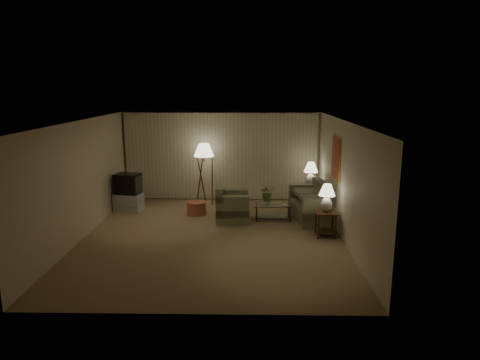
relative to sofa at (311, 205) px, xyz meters
name	(u,v)px	position (x,y,z in m)	size (l,w,h in m)	color
ground	(213,237)	(-2.50, -1.44, -0.38)	(7.00, 7.00, 0.00)	tan
room_shell	(217,153)	(-2.48, 0.07, 1.37)	(6.04, 7.02, 2.72)	beige
sofa	(311,205)	(0.00, 0.00, 0.00)	(1.91, 1.25, 0.76)	gray
armchair	(232,207)	(-2.09, -0.22, 0.00)	(0.97, 0.93, 0.75)	gray
side_table_near	(326,219)	(0.15, -1.35, 0.03)	(0.50, 0.50, 0.60)	#391E0F
side_table_far	(310,193)	(0.15, 1.25, 0.01)	(0.46, 0.38, 0.60)	#391E0F
table_lamp_near	(327,195)	(0.15, -1.35, 0.61)	(0.38, 0.38, 0.66)	silver
table_lamp_far	(311,172)	(0.15, 1.25, 0.64)	(0.41, 0.41, 0.71)	silver
coffee_table	(273,210)	(-1.02, -0.10, -0.10)	(1.00, 0.55, 0.41)	silver
tv_cabinet	(129,202)	(-5.05, 0.66, -0.13)	(0.83, 0.61, 0.50)	#A3A3A5
crt_tv	(128,184)	(-5.05, 0.66, 0.40)	(0.74, 0.59, 0.57)	black
floor_lamp	(204,173)	(-2.97, 1.44, 0.57)	(0.59, 0.59, 1.81)	#391E0F
ottoman	(196,208)	(-3.09, 0.36, -0.20)	(0.53, 0.53, 0.35)	#B35A3C
vase	(267,201)	(-1.17, -0.10, 0.12)	(0.16, 0.16, 0.17)	white
flowers	(267,190)	(-1.17, -0.10, 0.42)	(0.39, 0.34, 0.43)	#416D30
book	(283,205)	(-0.77, -0.20, 0.04)	(0.14, 0.20, 0.01)	olive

